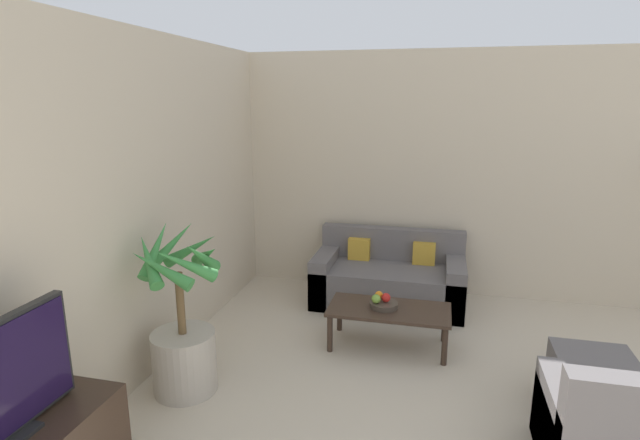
% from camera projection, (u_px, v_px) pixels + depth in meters
% --- Properties ---
extents(wall_back, '(8.60, 0.06, 2.70)m').
position_uv_depth(wall_back, '(567.00, 180.00, 5.23)').
color(wall_back, beige).
rests_on(wall_back, ground_plane).
extents(wall_left, '(0.06, 7.94, 2.70)m').
position_uv_depth(wall_left, '(57.00, 241.00, 3.01)').
color(wall_left, beige).
rests_on(wall_left, ground_plane).
extents(potted_palm, '(0.69, 0.69, 1.32)m').
position_uv_depth(potted_palm, '(183.00, 335.00, 3.74)').
color(potted_palm, '#ADA393').
rests_on(potted_palm, ground_plane).
extents(sofa_loveseat, '(1.59, 0.82, 0.77)m').
position_uv_depth(sofa_loveseat, '(389.00, 279.00, 5.44)').
color(sofa_loveseat, '#605B5B').
rests_on(sofa_loveseat, ground_plane).
extents(coffee_table, '(1.08, 0.52, 0.37)m').
position_uv_depth(coffee_table, '(389.00, 313.00, 4.45)').
color(coffee_table, '#38281E').
rests_on(coffee_table, ground_plane).
extents(fruit_bowl, '(0.25, 0.25, 0.05)m').
position_uv_depth(fruit_bowl, '(384.00, 305.00, 4.46)').
color(fruit_bowl, '#42382D').
rests_on(fruit_bowl, coffee_table).
extents(apple_red, '(0.08, 0.08, 0.08)m').
position_uv_depth(apple_red, '(386.00, 298.00, 4.45)').
color(apple_red, red).
rests_on(apple_red, fruit_bowl).
extents(apple_green, '(0.08, 0.08, 0.08)m').
position_uv_depth(apple_green, '(376.00, 299.00, 4.42)').
color(apple_green, olive).
rests_on(apple_green, fruit_bowl).
extents(orange_fruit, '(0.07, 0.07, 0.07)m').
position_uv_depth(orange_fruit, '(379.00, 295.00, 4.51)').
color(orange_fruit, orange).
rests_on(orange_fruit, fruit_bowl).
extents(ottoman, '(0.54, 0.51, 0.41)m').
position_uv_depth(ottoman, '(593.00, 383.00, 3.57)').
color(ottoman, '#605B5B').
rests_on(ottoman, ground_plane).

